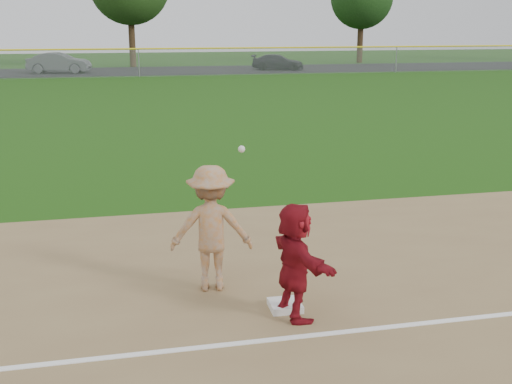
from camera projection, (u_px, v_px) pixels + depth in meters
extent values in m
plane|color=#1C4A0E|center=(280.00, 312.00, 8.73)|extent=(160.00, 160.00, 0.00)
cube|color=white|center=(297.00, 337.00, 7.97)|extent=(60.00, 0.10, 0.01)
cube|color=black|center=(136.00, 71.00, 52.11)|extent=(120.00, 10.00, 0.01)
cube|color=white|center=(285.00, 305.00, 8.76)|extent=(0.43, 0.43, 0.10)
imported|color=maroon|center=(295.00, 261.00, 8.34)|extent=(0.73, 1.52, 1.57)
imported|color=#505357|center=(59.00, 63.00, 49.83)|extent=(4.99, 2.51, 1.57)
imported|color=black|center=(278.00, 62.00, 53.29)|extent=(4.66, 3.09, 1.25)
imported|color=gray|center=(211.00, 228.00, 9.24)|extent=(1.29, 0.87, 1.85)
sphere|color=silver|center=(242.00, 149.00, 8.55)|extent=(0.09, 0.09, 0.09)
plane|color=#999EA0|center=(139.00, 63.00, 46.20)|extent=(110.00, 0.00, 110.00)
cylinder|color=yellow|center=(138.00, 49.00, 45.95)|extent=(110.00, 0.12, 0.12)
cylinder|color=gray|center=(139.00, 63.00, 46.20)|extent=(0.08, 0.08, 2.00)
cylinder|color=gray|center=(396.00, 60.00, 50.45)|extent=(0.08, 0.08, 2.00)
cylinder|color=#352413|center=(132.00, 43.00, 56.78)|extent=(0.56, 0.56, 4.10)
cylinder|color=#322112|center=(360.00, 44.00, 62.74)|extent=(0.56, 0.56, 3.64)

